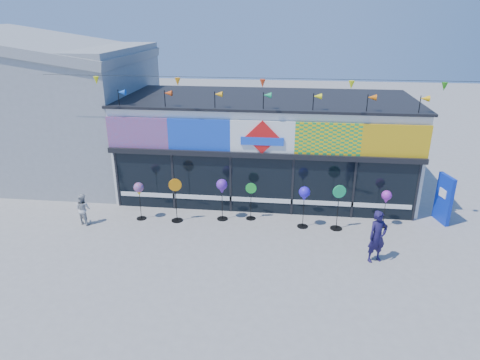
% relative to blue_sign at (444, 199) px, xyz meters
% --- Properties ---
extents(ground, '(80.00, 80.00, 0.00)m').
position_rel_blue_sign_xyz_m(ground, '(-6.82, -3.44, -0.93)').
color(ground, gray).
rests_on(ground, ground).
extents(kite_shop, '(16.00, 5.70, 5.31)m').
position_rel_blue_sign_xyz_m(kite_shop, '(-6.82, 2.50, 1.12)').
color(kite_shop, white).
rests_on(kite_shop, ground).
extents(neighbour_building, '(8.18, 7.20, 6.87)m').
position_rel_blue_sign_xyz_m(neighbour_building, '(-16.82, 3.56, 2.27)').
color(neighbour_building, '#95989A').
rests_on(neighbour_building, ground).
extents(blue_sign, '(0.36, 0.93, 1.85)m').
position_rel_blue_sign_xyz_m(blue_sign, '(0.00, 0.00, 0.00)').
color(blue_sign, '#0B2BB1').
rests_on(blue_sign, ground).
extents(spinner_0, '(0.38, 0.38, 1.49)m').
position_rel_blue_sign_xyz_m(spinner_0, '(-11.34, -1.12, 0.26)').
color(spinner_0, black).
rests_on(spinner_0, ground).
extents(spinner_1, '(0.48, 0.44, 1.71)m').
position_rel_blue_sign_xyz_m(spinner_1, '(-9.93, -1.13, -0.03)').
color(spinner_1, black).
rests_on(spinner_1, ground).
extents(spinner_2, '(0.41, 0.41, 1.64)m').
position_rel_blue_sign_xyz_m(spinner_2, '(-8.24, -0.79, 0.38)').
color(spinner_2, black).
rests_on(spinner_2, ground).
extents(spinner_3, '(0.41, 0.37, 1.47)m').
position_rel_blue_sign_xyz_m(spinner_3, '(-7.16, -0.62, -0.15)').
color(spinner_3, black).
rests_on(spinner_3, ground).
extents(spinner_4, '(0.40, 0.40, 1.59)m').
position_rel_blue_sign_xyz_m(spinner_4, '(-5.19, -1.06, 0.35)').
color(spinner_4, black).
rests_on(spinner_4, ground).
extents(spinner_5, '(0.48, 0.44, 1.72)m').
position_rel_blue_sign_xyz_m(spinner_5, '(-3.97, -1.08, -0.02)').
color(spinner_5, black).
rests_on(spinner_5, ground).
extents(spinner_6, '(0.36, 0.36, 1.43)m').
position_rel_blue_sign_xyz_m(spinner_6, '(-2.24, -0.67, 0.21)').
color(spinner_6, black).
rests_on(spinner_6, ground).
extents(adult_man, '(0.74, 0.63, 1.72)m').
position_rel_blue_sign_xyz_m(adult_man, '(-2.95, -3.14, -0.07)').
color(adult_man, '#1B1440').
rests_on(adult_man, ground).
extents(child, '(0.66, 0.51, 1.20)m').
position_rel_blue_sign_xyz_m(child, '(-13.31, -1.76, -0.33)').
color(child, '#B8B8B8').
rests_on(child, ground).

